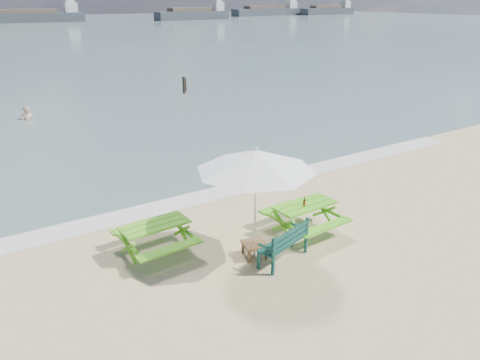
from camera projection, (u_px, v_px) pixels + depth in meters
foam_strip at (198, 198)px, 13.63m from camera, size 22.00×0.90×0.01m
picnic_table_left at (156, 239)px, 10.60m from camera, size 1.60×1.76×0.73m
picnic_table_right at (304, 218)px, 11.56m from camera, size 1.63×1.80×0.75m
park_bench at (283, 250)px, 10.32m from camera, size 1.42×0.81×0.83m
side_table at (254, 249)px, 10.51m from camera, size 0.62×0.62×0.33m
patio_umbrella at (256, 160)px, 9.74m from camera, size 3.09×3.09×2.52m
beer_bottle at (304, 203)px, 11.29m from camera, size 0.06×0.06×0.25m
swimmer at (28, 124)px, 22.56m from camera, size 0.72×0.54×1.81m
mooring_pilings at (184, 87)px, 28.63m from camera, size 0.56×0.76×1.20m
cargo_ships at (163, 14)px, 131.46m from camera, size 151.39×38.07×4.40m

